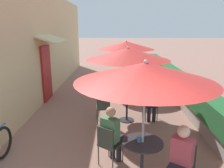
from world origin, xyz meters
TOP-DOWN VIEW (x-y plane):
  - cafe_facade_wall at (-2.54, 7.07)m, footprint 0.98×14.41m
  - planter_hedge at (2.75, 7.11)m, footprint 0.60×13.41m
  - patio_table_near at (0.76, 1.91)m, footprint 0.75×0.75m
  - patio_umbrella_near at (0.76, 1.91)m, footprint 2.40×2.40m
  - cafe_chair_near_left at (0.13, 2.25)m, footprint 0.56×0.56m
  - seated_patron_near_left at (0.19, 2.34)m, footprint 0.49×0.51m
  - cafe_chair_near_right at (1.39, 1.56)m, footprint 0.56×0.56m
  - seated_patron_near_right at (1.33, 1.47)m, footprint 0.49×0.51m
  - coffee_cup_near at (0.69, 1.91)m, footprint 0.07×0.07m
  - patio_table_mid at (0.61, 4.51)m, footprint 0.75×0.75m
  - patio_umbrella_mid at (0.61, 4.51)m, footprint 2.40×2.40m
  - cafe_chair_mid_left at (1.31, 4.68)m, footprint 0.45×0.45m
  - seated_patron_mid_left at (1.32, 4.57)m, footprint 0.37×0.44m
  - cafe_chair_mid_right at (-0.09, 4.34)m, footprint 0.45×0.45m
  - patio_table_far at (0.71, 7.67)m, footprint 0.75×0.75m
  - patio_umbrella_far at (0.71, 7.67)m, footprint 2.40×2.40m
  - cafe_chair_far_left at (0.08, 7.31)m, footprint 0.53×0.53m
  - cafe_chair_far_right at (1.33, 7.31)m, footprint 0.56×0.56m
  - cafe_chair_far_back at (0.71, 8.39)m, footprint 0.44×0.44m
  - coffee_cup_far at (0.79, 7.71)m, footprint 0.07×0.07m

SIDE VIEW (x-z plane):
  - cafe_chair_near_left at x=0.13m, z-range 0.08..0.95m
  - cafe_chair_near_right at x=1.39m, z-range 0.08..0.95m
  - cafe_chair_mid_left at x=1.31m, z-range 0.08..0.95m
  - cafe_chair_mid_right at x=-0.09m, z-range 0.08..0.95m
  - cafe_chair_far_left at x=0.08m, z-range 0.08..0.95m
  - cafe_chair_far_right at x=1.33m, z-range 0.08..0.95m
  - cafe_chair_far_back at x=0.71m, z-range 0.08..0.95m
  - patio_table_near at x=0.76m, z-range 0.16..0.89m
  - patio_table_mid at x=0.61m, z-range 0.16..0.89m
  - patio_table_far at x=0.71m, z-range 0.16..0.89m
  - planter_hedge at x=2.75m, z-range 0.03..1.04m
  - seated_patron_near_left at x=0.19m, z-range 0.06..1.31m
  - seated_patron_near_right at x=1.33m, z-range 0.06..1.31m
  - seated_patron_mid_left at x=1.32m, z-range 0.06..1.31m
  - coffee_cup_near at x=0.69m, z-range 0.73..0.82m
  - coffee_cup_far at x=0.79m, z-range 0.73..0.82m
  - patio_umbrella_near at x=0.76m, z-range 0.91..3.14m
  - patio_umbrella_mid at x=0.61m, z-range 0.91..3.14m
  - patio_umbrella_far at x=0.71m, z-range 0.91..3.14m
  - cafe_facade_wall at x=-2.54m, z-range -0.01..4.19m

